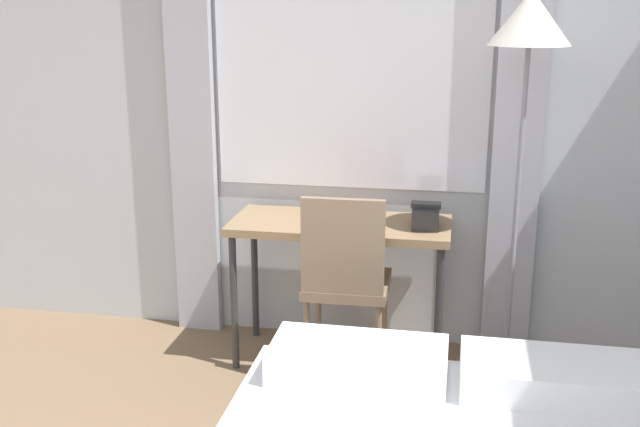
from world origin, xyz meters
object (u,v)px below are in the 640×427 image
standing_lamp (528,56)px  telephone (426,216)px  book (357,223)px  desk_chair (345,275)px  desk (340,236)px

standing_lamp → telephone: (-0.41, 0.07, -0.76)m
telephone → book: bearing=-172.2°
desk_chair → telephone: size_ratio=5.00×
telephone → desk: bearing=178.3°
desk → book: (0.09, -0.06, 0.09)m
desk → book: 0.14m
desk → telephone: 0.44m
desk_chair → telephone: (0.36, 0.21, 0.25)m
desk → desk_chair: desk_chair is taller
desk → telephone: size_ratio=5.72×
desk_chair → telephone: desk_chair is taller
desk → telephone: telephone is taller
desk_chair → book: (0.03, 0.16, 0.21)m
desk_chair → book: desk_chair is taller
desk → standing_lamp: size_ratio=0.59×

